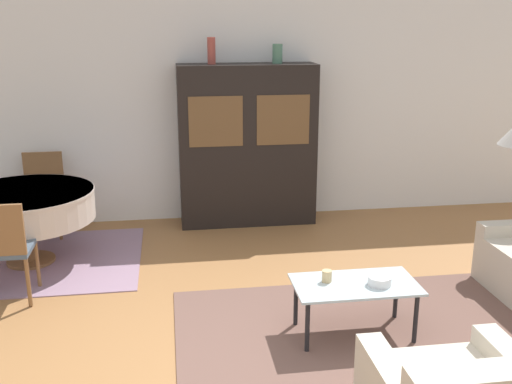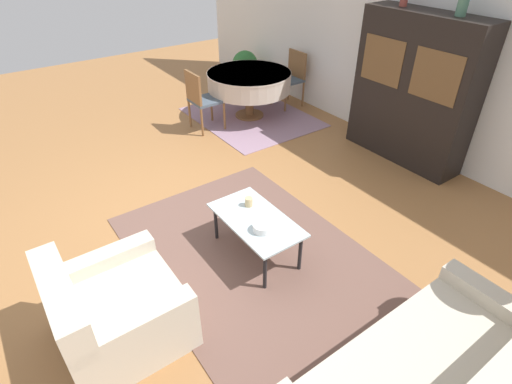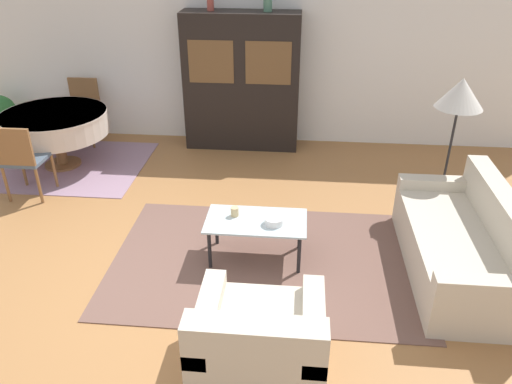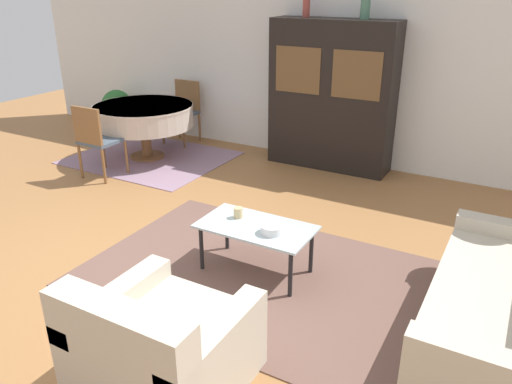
{
  "view_description": "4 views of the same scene",
  "coord_description": "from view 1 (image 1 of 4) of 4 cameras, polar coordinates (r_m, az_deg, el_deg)",
  "views": [
    {
      "loc": [
        -0.54,
        -3.6,
        2.43
      ],
      "look_at": [
        0.2,
        1.4,
        0.95
      ],
      "focal_mm": 42.0,
      "sensor_mm": 36.0,
      "label": 1
    },
    {
      "loc": [
        3.29,
        -1.24,
        2.8
      ],
      "look_at": [
        0.85,
        0.5,
        0.75
      ],
      "focal_mm": 28.0,
      "sensor_mm": 36.0,
      "label": 2
    },
    {
      "loc": [
        1.23,
        -3.55,
        2.97
      ],
      "look_at": [
        0.85,
        0.5,
        0.75
      ],
      "focal_mm": 35.0,
      "sensor_mm": 36.0,
      "label": 3
    },
    {
      "loc": [
        2.68,
        -2.76,
        2.34
      ],
      "look_at": [
        0.85,
        0.5,
        0.75
      ],
      "focal_mm": 35.0,
      "sensor_mm": 36.0,
      "label": 4
    }
  ],
  "objects": [
    {
      "name": "wall_back",
      "position": [
        7.33,
        -4.14,
        7.81
      ],
      "size": [
        10.0,
        0.06,
        2.7
      ],
      "color": "white",
      "rests_on": "ground_plane"
    },
    {
      "name": "coffee_table",
      "position": [
        4.79,
        9.42,
        -9.08
      ],
      "size": [
        0.97,
        0.53,
        0.43
      ],
      "color": "black",
      "rests_on": "area_rug"
    },
    {
      "name": "ground_plane",
      "position": [
        4.38,
        0.1,
        -17.39
      ],
      "size": [
        14.0,
        14.0,
        0.0
      ],
      "primitive_type": "plane",
      "color": "#9E6B3D"
    },
    {
      "name": "cup",
      "position": [
        4.75,
        6.76,
        -7.96
      ],
      "size": [
        0.08,
        0.08,
        0.09
      ],
      "color": "tan",
      "rests_on": "coffee_table"
    },
    {
      "name": "dining_rug",
      "position": [
        6.62,
        -20.11,
        -6.22
      ],
      "size": [
        2.1,
        1.72,
        0.01
      ],
      "color": "gray",
      "rests_on": "ground_plane"
    },
    {
      "name": "dining_table",
      "position": [
        6.43,
        -21.14,
        -1.22
      ],
      "size": [
        1.37,
        1.37,
        0.75
      ],
      "color": "brown",
      "rests_on": "dining_rug"
    },
    {
      "name": "display_cabinet",
      "position": [
        7.17,
        -0.84,
        4.47
      ],
      "size": [
        1.62,
        0.47,
        1.91
      ],
      "color": "black",
      "rests_on": "ground_plane"
    },
    {
      "name": "bowl",
      "position": [
        4.76,
        11.68,
        -8.27
      ],
      "size": [
        0.18,
        0.18,
        0.07
      ],
      "color": "white",
      "rests_on": "coffee_table"
    },
    {
      "name": "dining_chair_far",
      "position": [
        7.3,
        -19.62,
        0.34
      ],
      "size": [
        0.44,
        0.44,
        0.93
      ],
      "rotation": [
        0.0,
        0.0,
        3.14
      ],
      "color": "brown",
      "rests_on": "dining_rug"
    },
    {
      "name": "dining_chair_near",
      "position": [
        5.62,
        -22.96,
        -4.69
      ],
      "size": [
        0.44,
        0.44,
        0.93
      ],
      "color": "brown",
      "rests_on": "dining_rug"
    },
    {
      "name": "vase_tall",
      "position": [
        6.98,
        -4.27,
        13.27
      ],
      "size": [
        0.09,
        0.09,
        0.3
      ],
      "color": "#9E4238",
      "rests_on": "display_cabinet"
    },
    {
      "name": "vase_short",
      "position": [
        7.08,
        2.05,
        13.03
      ],
      "size": [
        0.12,
        0.12,
        0.22
      ],
      "color": "#4C7A60",
      "rests_on": "display_cabinet"
    },
    {
      "name": "area_rug",
      "position": [
        4.95,
        10.58,
        -13.31
      ],
      "size": [
        3.02,
        2.0,
        0.01
      ],
      "color": "brown",
      "rests_on": "ground_plane"
    }
  ]
}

